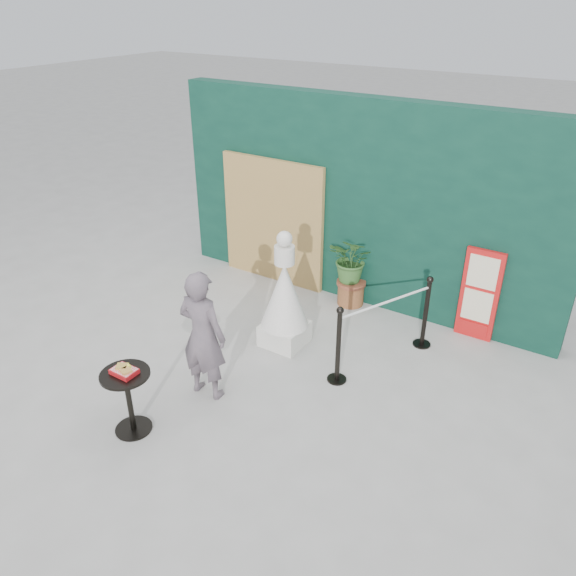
% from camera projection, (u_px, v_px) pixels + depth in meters
% --- Properties ---
extents(ground, '(60.00, 60.00, 0.00)m').
position_uv_depth(ground, '(232.00, 406.00, 6.47)').
color(ground, '#ADAAA5').
rests_on(ground, ground).
extents(back_wall, '(6.00, 0.30, 3.00)m').
position_uv_depth(back_wall, '(361.00, 204.00, 8.10)').
color(back_wall, black).
rests_on(back_wall, ground).
extents(bamboo_fence, '(1.80, 0.08, 2.00)m').
position_uv_depth(bamboo_fence, '(273.00, 222.00, 8.84)').
color(bamboo_fence, tan).
rests_on(bamboo_fence, ground).
extents(woman, '(0.61, 0.43, 1.60)m').
position_uv_depth(woman, '(203.00, 335.00, 6.31)').
color(woman, '#67585F').
rests_on(woman, ground).
extents(menu_board, '(0.50, 0.07, 1.30)m').
position_uv_depth(menu_board, '(479.00, 295.00, 7.45)').
color(menu_board, red).
rests_on(menu_board, ground).
extents(statue, '(0.64, 0.64, 1.63)m').
position_uv_depth(statue, '(285.00, 300.00, 7.30)').
color(statue, silver).
rests_on(statue, ground).
extents(cafe_table, '(0.52, 0.52, 0.75)m').
position_uv_depth(cafe_table, '(128.00, 393.00, 5.89)').
color(cafe_table, black).
rests_on(cafe_table, ground).
extents(food_basket, '(0.26, 0.19, 0.11)m').
position_uv_depth(food_basket, '(124.00, 370.00, 5.76)').
color(food_basket, '#AA1217').
rests_on(food_basket, cafe_table).
extents(planter, '(0.65, 0.56, 1.11)m').
position_uv_depth(planter, '(352.00, 266.00, 8.27)').
color(planter, '#945630').
rests_on(planter, ground).
extents(stanchion_barrier, '(0.84, 1.54, 1.03)m').
position_uv_depth(stanchion_barrier, '(384.00, 329.00, 7.00)').
color(stanchion_barrier, black).
rests_on(stanchion_barrier, ground).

